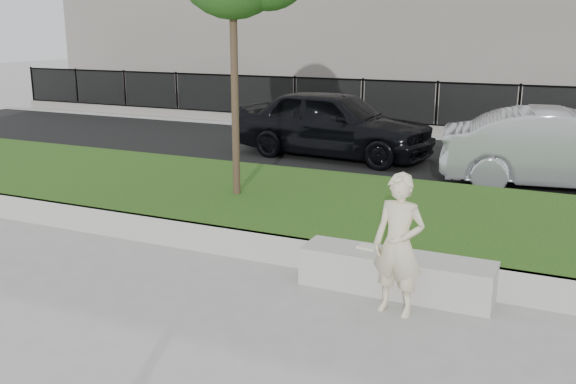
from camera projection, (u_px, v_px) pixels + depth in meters
The scene contains 11 objects.
ground at pixel (257, 295), 7.52m from camera, with size 90.00×90.00×0.00m, color gray.
grass_bank at pixel (345, 214), 10.10m from camera, with size 34.00×4.00×0.40m, color #16330C.
grass_kerb at pixel (294, 252), 8.38m from camera, with size 34.00×0.08×0.40m, color #A9A79E.
street at pixel (427, 161), 14.97m from camera, with size 34.00×7.00×0.04m, color black.
far_pavement at pixel (463, 132), 18.90m from camera, with size 34.00×3.00×0.12m, color gray.
iron_fence at pixel (457, 120), 17.91m from camera, with size 32.00×0.30×1.50m.
stone_bench at pixel (396, 273), 7.57m from camera, with size 2.27×0.57×0.46m, color #A9A79E.
man at pixel (399, 245), 6.88m from camera, with size 0.57×0.38×1.57m, color beige.
book at pixel (368, 247), 7.74m from camera, with size 0.23×0.17×0.03m, color beige.
car_dark at pixel (334, 123), 15.20m from camera, with size 1.92×4.76×1.62m, color black.
car_silver at pixel (567, 150), 12.11m from camera, with size 1.61×4.63×1.52m, color #94979C.
Camera 1 is at (3.31, -6.16, 3.04)m, focal length 40.00 mm.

